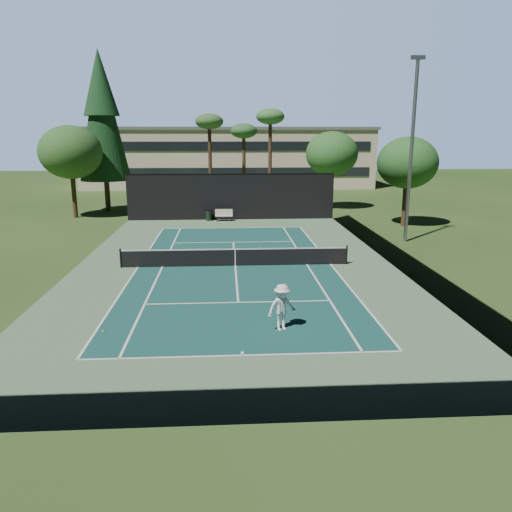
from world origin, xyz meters
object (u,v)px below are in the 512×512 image
(player, at_px, (282,307))
(tennis_ball_a, at_px, (103,331))
(tennis_ball_d, at_px, (179,244))
(tennis_ball_b, at_px, (199,252))
(tennis_ball_c, at_px, (260,248))
(park_bench, at_px, (224,215))
(tennis_net, at_px, (235,256))
(trash_bin, at_px, (209,215))

(player, bearing_deg, tennis_ball_a, 159.44)
(player, xyz_separation_m, tennis_ball_d, (-5.28, 15.46, -0.87))
(tennis_ball_b, distance_m, tennis_ball_c, 4.12)
(tennis_ball_b, distance_m, park_bench, 12.03)
(tennis_net, height_order, tennis_ball_c, tennis_net)
(tennis_ball_c, relative_size, tennis_ball_d, 0.96)
(tennis_ball_c, bearing_deg, tennis_net, -111.19)
(tennis_net, height_order, player, player)
(park_bench, bearing_deg, tennis_ball_d, -107.77)
(tennis_net, relative_size, tennis_ball_a, 165.34)
(trash_bin, bearing_deg, tennis_ball_c, -71.41)
(tennis_ball_d, relative_size, trash_bin, 0.08)
(park_bench, bearing_deg, tennis_net, -87.52)
(tennis_ball_c, height_order, trash_bin, trash_bin)
(tennis_net, relative_size, park_bench, 8.60)
(tennis_ball_a, distance_m, trash_bin, 25.26)
(park_bench, xyz_separation_m, trash_bin, (-1.30, 0.26, -0.07))
(tennis_ball_a, bearing_deg, tennis_net, 61.32)
(tennis_ball_b, bearing_deg, tennis_net, -56.85)
(tennis_ball_b, height_order, park_bench, park_bench)
(tennis_ball_c, xyz_separation_m, park_bench, (-2.41, 10.78, 0.51))
(tennis_ball_d, distance_m, trash_bin, 9.89)
(player, distance_m, tennis_ball_a, 6.83)
(tennis_net, bearing_deg, tennis_ball_b, 123.15)
(player, xyz_separation_m, tennis_ball_c, (0.17, 14.15, -0.87))
(tennis_ball_c, distance_m, park_bench, 11.06)
(player, distance_m, tennis_ball_b, 13.58)
(tennis_ball_b, height_order, tennis_ball_c, tennis_ball_c)
(tennis_net, xyz_separation_m, tennis_ball_d, (-3.70, 5.83, -0.52))
(tennis_ball_c, height_order, park_bench, park_bench)
(tennis_ball_a, distance_m, tennis_ball_c, 15.64)
(tennis_ball_b, bearing_deg, tennis_ball_d, 121.27)
(tennis_ball_b, xyz_separation_m, park_bench, (1.54, 11.92, 0.51))
(player, relative_size, tennis_ball_c, 24.45)
(tennis_net, bearing_deg, park_bench, 92.48)
(tennis_net, xyz_separation_m, tennis_ball_a, (-5.20, -9.50, -0.52))
(park_bench, bearing_deg, trash_bin, 168.68)
(tennis_ball_d, bearing_deg, tennis_net, -57.63)
(trash_bin, bearing_deg, tennis_ball_a, -97.35)
(player, xyz_separation_m, park_bench, (-2.24, 24.93, -0.36))
(tennis_ball_d, height_order, trash_bin, trash_bin)
(tennis_ball_c, bearing_deg, player, -90.68)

